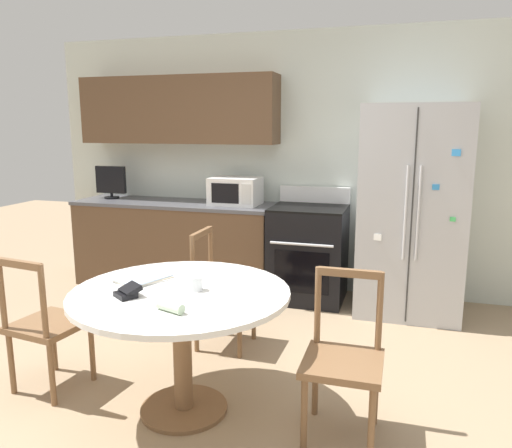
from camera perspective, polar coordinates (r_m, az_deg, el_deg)
name	(u,v)px	position (r m, az deg, el deg)	size (l,w,h in m)	color
ground_plane	(185,419)	(3.15, -8.13, -21.24)	(14.00, 14.00, 0.00)	#9E8466
back_wall	(260,149)	(5.20, 0.49, 8.54)	(5.20, 0.44, 2.60)	silver
kitchen_counter	(176,244)	(5.36, -9.11, -2.23)	(2.13, 0.64, 0.90)	brown
refrigerator	(411,211)	(4.66, 17.34, 1.40)	(0.90, 0.78, 1.86)	#B2B5BA
oven_range	(308,252)	(4.89, 6.01, -3.25)	(0.71, 0.68, 1.08)	black
microwave	(236,191)	(5.01, -2.35, 3.78)	(0.48, 0.38, 0.27)	white
countertop_tv	(111,181)	(5.66, -16.25, 4.70)	(0.35, 0.16, 0.35)	black
dining_table	(181,313)	(2.96, -8.54, -10.02)	(1.26, 1.26, 0.75)	white
dining_chair_left	(46,325)	(3.50, -22.85, -10.63)	(0.47, 0.47, 0.90)	brown
dining_chair_right	(343,360)	(2.84, 9.95, -15.08)	(0.42, 0.42, 0.90)	brown
dining_chair_far	(222,291)	(3.86, -3.92, -7.68)	(0.42, 0.42, 0.90)	brown
candle_glass	(196,284)	(2.89, -6.88, -6.87)	(0.08, 0.08, 0.08)	silver
folded_napkin	(170,307)	(2.60, -9.76, -9.29)	(0.17, 0.10, 0.05)	beige
wallet	(128,292)	(2.86, -14.43, -7.53)	(0.17, 0.17, 0.07)	black
mail_stack	(143,279)	(3.13, -12.80, -6.10)	(0.35, 0.37, 0.02)	white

